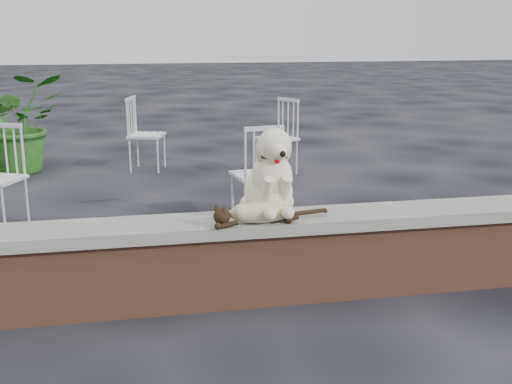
{
  "coord_description": "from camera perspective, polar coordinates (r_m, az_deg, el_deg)",
  "views": [
    {
      "loc": [
        -0.29,
        -3.89,
        1.79
      ],
      "look_at": [
        0.52,
        0.2,
        0.7
      ],
      "focal_mm": 44.28,
      "sensor_mm": 36.0,
      "label": 1
    }
  ],
  "objects": [
    {
      "name": "ground",
      "position": [
        4.29,
        -6.44,
        -10.09
      ],
      "size": [
        60.0,
        60.0,
        0.0
      ],
      "primitive_type": "plane",
      "color": "black",
      "rests_on": "ground"
    },
    {
      "name": "brick_wall",
      "position": [
        4.2,
        -6.54,
        -6.99
      ],
      "size": [
        6.0,
        0.3,
        0.5
      ],
      "primitive_type": "cube",
      "color": "brown",
      "rests_on": "ground"
    },
    {
      "name": "capstone",
      "position": [
        4.1,
        -6.66,
        -3.21
      ],
      "size": [
        6.2,
        0.4,
        0.08
      ],
      "primitive_type": "cube",
      "color": "slate",
      "rests_on": "brick_wall"
    },
    {
      "name": "dog",
      "position": [
        4.12,
        1.14,
        1.97
      ],
      "size": [
        0.44,
        0.56,
        0.61
      ],
      "primitive_type": null,
      "rotation": [
        0.0,
        0.0,
        0.08
      ],
      "color": "beige",
      "rests_on": "capstone"
    },
    {
      "name": "cat",
      "position": [
        4.02,
        0.46,
        -1.71
      ],
      "size": [
        0.94,
        0.3,
        0.16
      ],
      "primitive_type": null,
      "rotation": [
        0.0,
        0.0,
        0.08
      ],
      "color": "tan",
      "rests_on": "capstone"
    },
    {
      "name": "chair_c",
      "position": [
        5.91,
        0.07,
        1.72
      ],
      "size": [
        0.65,
        0.65,
        0.94
      ],
      "primitive_type": null,
      "rotation": [
        0.0,
        0.0,
        3.31
      ],
      "color": "silver",
      "rests_on": "ground"
    },
    {
      "name": "chair_e",
      "position": [
        8.25,
        -9.85,
        5.2
      ],
      "size": [
        0.7,
        0.7,
        0.94
      ],
      "primitive_type": null,
      "rotation": [
        0.0,
        0.0,
        1.28
      ],
      "color": "silver",
      "rests_on": "ground"
    },
    {
      "name": "chair_d",
      "position": [
        7.89,
        1.86,
        4.97
      ],
      "size": [
        0.76,
        0.76,
        0.94
      ],
      "primitive_type": null,
      "rotation": [
        0.0,
        0.0,
        -1.08
      ],
      "color": "silver",
      "rests_on": "ground"
    },
    {
      "name": "potted_plant_a",
      "position": [
        8.57,
        -20.55,
        5.87
      ],
      "size": [
        1.4,
        1.32,
        1.25
      ],
      "primitive_type": "imported",
      "rotation": [
        0.0,
        0.0,
        0.38
      ],
      "color": "#224413",
      "rests_on": "ground"
    }
  ]
}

